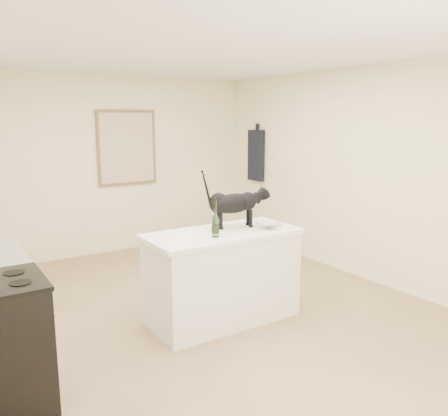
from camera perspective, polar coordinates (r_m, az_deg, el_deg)
floor at (r=4.88m, az=-2.50°, el=-12.92°), size 5.50×5.50×0.00m
ceiling at (r=4.51m, az=-2.79°, el=18.92°), size 5.50×5.50×0.00m
wall_back at (r=7.01m, az=-14.17°, el=5.10°), size 4.50×0.00×4.50m
wall_right at (r=5.97m, az=16.37°, el=4.02°), size 0.00×5.50×5.50m
island_base at (r=4.61m, az=-0.18°, el=-8.61°), size 1.44×0.67×0.86m
island_top at (r=4.48m, az=-0.19°, el=-3.18°), size 1.50×0.70×0.04m
stove at (r=3.60m, az=-25.82°, el=-15.24°), size 0.60×0.60×0.90m
artwork_frame at (r=7.06m, az=-11.87°, el=7.27°), size 0.90×0.03×1.10m
artwork_canvas at (r=7.05m, az=-11.82°, el=7.27°), size 0.82×0.00×1.02m
hanging_garment at (r=7.41m, az=3.96°, el=6.48°), size 0.08×0.34×0.80m
black_cat at (r=4.61m, az=1.21°, el=0.26°), size 0.65×0.36×0.44m
wine_bottle at (r=4.25m, az=-1.08°, el=-1.49°), size 0.08×0.08×0.32m
glass_bowl at (r=4.62m, az=5.51°, el=-2.16°), size 0.30×0.30×0.06m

